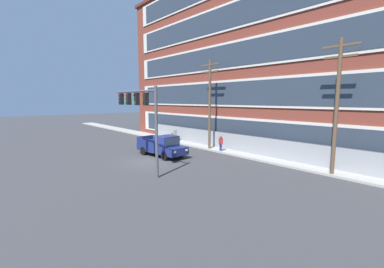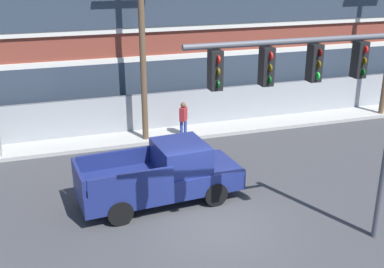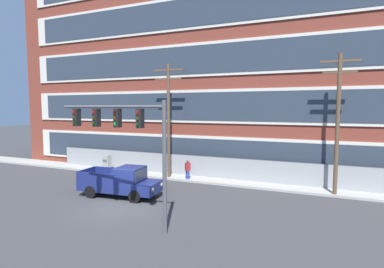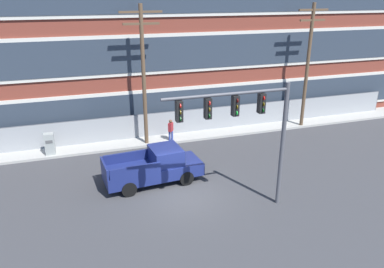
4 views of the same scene
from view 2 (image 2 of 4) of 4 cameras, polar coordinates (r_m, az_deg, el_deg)
name	(u,v)px [view 2 (image 2 of 4)]	position (r m, az deg, el deg)	size (l,w,h in m)	color
ground_plane	(215,225)	(15.00, 2.72, -10.74)	(160.00, 160.00, 0.00)	#38383A
sidewalk_building_side	(152,134)	(22.08, -4.75, -0.01)	(80.00, 2.20, 0.16)	#9E9B93
chain_link_fence	(227,105)	(23.40, 4.17, 3.44)	(32.99, 0.06, 1.87)	gray
traffic_signal_mast	(331,89)	(12.48, 16.11, 5.10)	(5.96, 0.43, 6.18)	#4C4C51
pickup_truck_navy	(163,175)	(15.95, -3.44, -4.91)	(5.52, 2.40, 1.99)	navy
utility_pole_near_corner	(142,23)	(20.14, -5.99, 12.93)	(2.71, 0.26, 9.31)	brown
pedestrian_near_cabinet	(183,118)	(21.42, -1.03, 1.94)	(0.44, 0.46, 1.69)	navy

